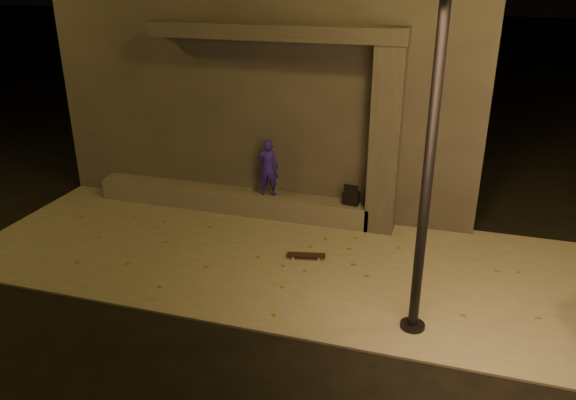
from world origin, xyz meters
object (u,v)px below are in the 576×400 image
(backpack, at_px, (351,197))
(skateboard, at_px, (306,255))
(street_lamp_0, at_px, (442,33))
(column, at_px, (385,142))
(skateboarder, at_px, (268,167))

(backpack, bearing_deg, skateboard, -98.68)
(skateboard, bearing_deg, street_lamp_0, -49.47)
(column, distance_m, backpack, 1.34)
(skateboarder, relative_size, backpack, 2.74)
(backpack, distance_m, skateboard, 1.80)
(skateboarder, distance_m, skateboard, 2.31)
(street_lamp_0, bearing_deg, skateboarder, 135.79)
(column, height_order, skateboarder, column)
(backpack, xyz_separation_m, skateboard, (-0.48, -1.65, -0.54))
(backpack, xyz_separation_m, street_lamp_0, (1.55, -3.22, 3.54))
(skateboarder, bearing_deg, column, 167.93)
(skateboarder, xyz_separation_m, skateboard, (1.28, -1.65, -0.99))
(skateboarder, relative_size, skateboard, 1.70)
(column, bearing_deg, skateboarder, 180.00)
(column, height_order, backpack, column)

